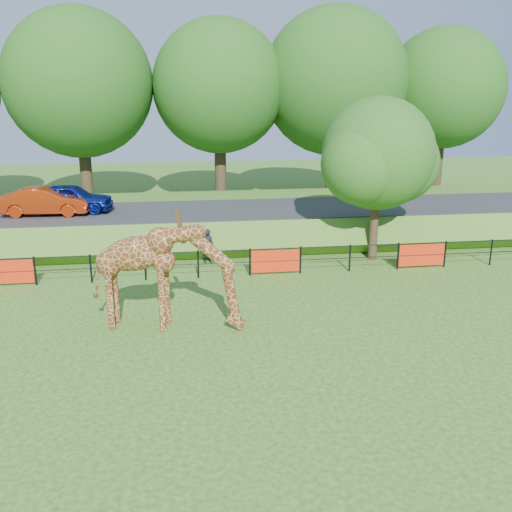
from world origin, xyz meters
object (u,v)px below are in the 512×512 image
object	(u,v)px
car_blue	(70,198)
tree_east	(380,158)
car_red	(45,201)
visitor	(208,246)
giraffe	(168,277)

from	to	relation	value
car_blue	tree_east	bearing A→B (deg)	-103.93
car_red	tree_east	xyz separation A→B (m)	(14.28, -4.22, 2.21)
car_red	visitor	distance (m)	8.29
car_red	tree_east	bearing A→B (deg)	-104.06
car_blue	car_red	size ratio (longest dim) A/B	1.00
giraffe	car_red	xyz separation A→B (m)	(-5.63, 10.54, 0.43)
visitor	tree_east	world-z (taller)	tree_east
car_blue	car_red	xyz separation A→B (m)	(-1.01, -0.50, -0.02)
tree_east	visitor	bearing A→B (deg)	177.87
giraffe	car_red	bearing A→B (deg)	130.56
giraffe	tree_east	size ratio (longest dim) A/B	0.68
visitor	tree_east	bearing A→B (deg)	-160.40
visitor	giraffe	bearing A→B (deg)	98.60
car_red	visitor	bearing A→B (deg)	-116.51
car_blue	car_red	distance (m)	1.12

